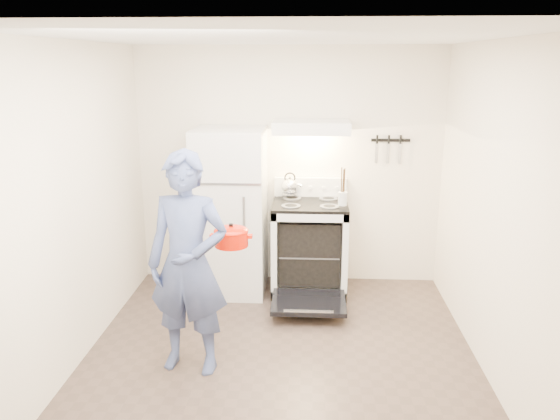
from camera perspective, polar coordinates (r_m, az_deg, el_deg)
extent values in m
plane|color=#4A3A31|center=(4.55, -0.09, -15.69)|extent=(3.60, 3.60, 0.00)
cube|color=silver|center=(5.80, 0.94, 4.48)|extent=(3.20, 0.02, 2.50)
cube|color=silver|center=(5.60, -5.16, -0.18)|extent=(0.70, 0.70, 1.70)
cube|color=silver|center=(5.69, 3.10, -4.02)|extent=(0.76, 0.65, 0.92)
cube|color=black|center=(5.55, 3.17, 0.61)|extent=(0.76, 0.65, 0.03)
cube|color=silver|center=(5.79, 3.19, 2.43)|extent=(0.76, 0.07, 0.20)
cube|color=black|center=(5.26, 3.01, -9.63)|extent=(0.70, 0.54, 0.04)
cube|color=gray|center=(5.69, 3.09, -4.21)|extent=(0.60, 0.52, 0.01)
cube|color=silver|center=(5.47, 3.29, 8.68)|extent=(0.76, 0.50, 0.12)
cube|color=black|center=(5.79, 11.48, 7.17)|extent=(0.40, 0.02, 0.03)
cylinder|color=#846142|center=(5.67, 3.29, -4.15)|extent=(0.33, 0.33, 0.02)
cylinder|color=silver|center=(5.35, 6.56, 1.20)|extent=(0.09, 0.09, 0.13)
imported|color=navy|center=(4.18, -9.58, -5.60)|extent=(0.68, 0.50, 1.73)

